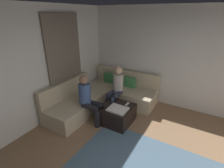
% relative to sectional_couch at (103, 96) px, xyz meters
% --- Properties ---
extents(wall_back, '(6.00, 0.12, 2.70)m').
position_rel_sectional_couch_xyz_m(wall_back, '(2.08, 1.06, 1.07)').
color(wall_back, silver).
rests_on(wall_back, ground_plane).
extents(wall_left, '(0.12, 6.00, 2.70)m').
position_rel_sectional_couch_xyz_m(wall_left, '(-0.86, -1.88, 1.07)').
color(wall_left, silver).
rests_on(wall_left, ground_plane).
extents(curtain_panel, '(0.06, 1.10, 2.50)m').
position_rel_sectional_couch_xyz_m(curtain_panel, '(-0.76, -0.58, 0.97)').
color(curtain_panel, '#726659').
rests_on(curtain_panel, ground_plane).
extents(sectional_couch, '(2.10, 2.55, 0.87)m').
position_rel_sectional_couch_xyz_m(sectional_couch, '(0.00, 0.00, 0.00)').
color(sectional_couch, '#C6B593').
rests_on(sectional_couch, ground_plane).
extents(ottoman, '(0.76, 0.76, 0.42)m').
position_rel_sectional_couch_xyz_m(ottoman, '(0.73, -0.51, -0.07)').
color(ottoman, black).
rests_on(ottoman, ground_plane).
extents(folded_blanket, '(0.44, 0.36, 0.04)m').
position_rel_sectional_couch_xyz_m(folded_blanket, '(0.83, -0.63, 0.16)').
color(folded_blanket, white).
rests_on(folded_blanket, ottoman).
extents(coffee_mug, '(0.08, 0.08, 0.10)m').
position_rel_sectional_couch_xyz_m(coffee_mug, '(0.51, -0.33, 0.19)').
color(coffee_mug, '#334C72').
rests_on(coffee_mug, ottoman).
extents(game_remote, '(0.05, 0.15, 0.02)m').
position_rel_sectional_couch_xyz_m(game_remote, '(0.91, -0.29, 0.15)').
color(game_remote, white).
rests_on(game_remote, ottoman).
extents(person_on_couch_back, '(0.30, 0.60, 1.20)m').
position_rel_sectional_couch_xyz_m(person_on_couch_back, '(0.41, 0.06, 0.38)').
color(person_on_couch_back, '#2D3347').
rests_on(person_on_couch_back, ground_plane).
extents(person_on_couch_side, '(0.60, 0.30, 1.20)m').
position_rel_sectional_couch_xyz_m(person_on_couch_side, '(0.15, -0.84, 0.38)').
color(person_on_couch_side, black).
rests_on(person_on_couch_side, ground_plane).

